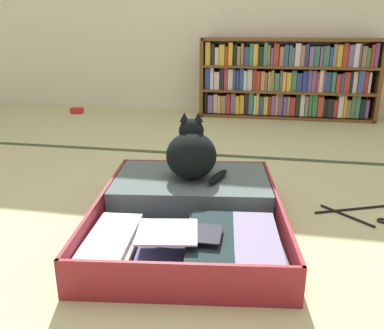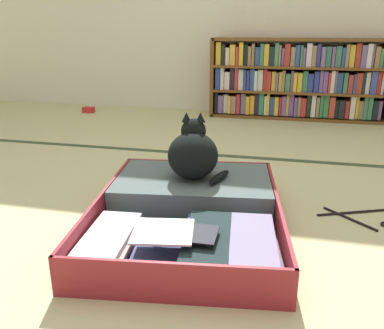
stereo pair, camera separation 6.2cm
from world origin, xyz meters
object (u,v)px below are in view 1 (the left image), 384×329
(bookshelf, at_px, (286,79))
(clothes_hanger, at_px, (370,212))
(black_cat, at_px, (192,154))
(open_suitcase, at_px, (191,208))
(small_red_pouch, at_px, (77,111))

(bookshelf, height_order, clothes_hanger, bookshelf)
(bookshelf, relative_size, black_cat, 5.23)
(clothes_hanger, bearing_deg, open_suitcase, -163.87)
(open_suitcase, xyz_separation_m, clothes_hanger, (0.72, 0.21, -0.05))
(black_cat, bearing_deg, open_suitcase, -80.23)
(black_cat, relative_size, small_red_pouch, 2.81)
(open_suitcase, distance_m, clothes_hanger, 0.75)
(open_suitcase, relative_size, black_cat, 3.48)
(bookshelf, distance_m, small_red_pouch, 1.89)
(bookshelf, xyz_separation_m, black_cat, (-0.44, -1.98, -0.09))
(clothes_hanger, xyz_separation_m, small_red_pouch, (-2.15, 1.72, 0.02))
(black_cat, height_order, small_red_pouch, black_cat)
(black_cat, relative_size, clothes_hanger, 0.67)
(clothes_hanger, bearing_deg, bookshelf, 98.88)
(clothes_hanger, bearing_deg, black_cat, -176.10)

